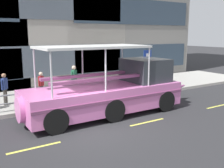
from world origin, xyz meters
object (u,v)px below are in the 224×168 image
(pedestrian_near_bow, at_px, (127,74))
(pedestrian_mid_left, at_px, (74,78))
(duck_tour_boat, at_px, (114,91))
(parking_sign, at_px, (147,63))
(pedestrian_near_stern, at_px, (5,86))
(pedestrian_mid_right, at_px, (41,83))

(pedestrian_near_bow, height_order, pedestrian_mid_left, pedestrian_mid_left)
(duck_tour_boat, relative_size, pedestrian_near_bow, 6.05)
(parking_sign, xyz_separation_m, pedestrian_mid_left, (-4.55, 1.00, -0.66))
(pedestrian_mid_left, height_order, pedestrian_near_stern, pedestrian_mid_left)
(parking_sign, height_order, pedestrian_mid_right, parking_sign)
(pedestrian_near_bow, relative_size, pedestrian_mid_right, 1.01)
(duck_tour_boat, distance_m, pedestrian_near_stern, 5.53)
(parking_sign, height_order, duck_tour_boat, duck_tour_boat)
(pedestrian_near_bow, bearing_deg, parking_sign, -53.25)
(pedestrian_near_bow, distance_m, pedestrian_near_stern, 7.53)
(duck_tour_boat, bearing_deg, pedestrian_mid_right, 122.12)
(duck_tour_boat, xyz_separation_m, pedestrian_mid_right, (-2.34, 3.72, 0.03))
(pedestrian_mid_left, xyz_separation_m, pedestrian_near_stern, (-3.77, -0.01, -0.09))
(parking_sign, bearing_deg, duck_tour_boat, -148.00)
(pedestrian_mid_left, height_order, pedestrian_mid_right, pedestrian_mid_left)
(pedestrian_near_bow, distance_m, pedestrian_mid_right, 5.62)
(pedestrian_near_bow, bearing_deg, pedestrian_mid_right, 178.89)
(pedestrian_near_bow, xyz_separation_m, pedestrian_mid_left, (-3.76, -0.07, 0.13))
(pedestrian_mid_right, bearing_deg, pedestrian_near_bow, -1.11)
(pedestrian_mid_right, relative_size, pedestrian_near_stern, 0.94)
(pedestrian_mid_left, bearing_deg, parking_sign, -12.36)
(pedestrian_near_stern, bearing_deg, pedestrian_near_bow, 0.55)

